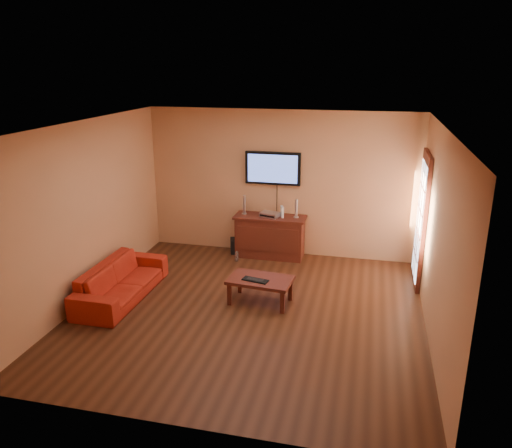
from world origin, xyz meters
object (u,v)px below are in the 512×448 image
(coffee_table, at_px, (260,282))
(speaker_left, at_px, (244,205))
(av_receiver, at_px, (270,214))
(bottle, at_px, (237,256))
(media_console, at_px, (270,236))
(television, at_px, (273,168))
(game_console, at_px, (282,212))
(subwoofer, at_px, (238,246))
(keyboard, at_px, (255,280))
(sofa, at_px, (121,275))
(speaker_right, at_px, (296,209))

(coffee_table, bearing_deg, speaker_left, 111.05)
(speaker_left, xyz_separation_m, av_receiver, (0.50, -0.05, -0.13))
(coffee_table, xyz_separation_m, bottle, (-0.79, 1.52, -0.25))
(media_console, xyz_separation_m, television, (-0.00, 0.21, 1.25))
(television, bearing_deg, speaker_left, -161.27)
(coffee_table, relative_size, game_console, 4.91)
(coffee_table, distance_m, subwoofer, 2.16)
(bottle, bearing_deg, television, 47.04)
(subwoofer, bearing_deg, keyboard, -86.32)
(television, bearing_deg, keyboard, -85.16)
(sofa, bearing_deg, game_console, -42.97)
(av_receiver, relative_size, subwoofer, 1.26)
(speaker_right, xyz_separation_m, av_receiver, (-0.48, -0.05, -0.12))
(media_console, distance_m, bottle, 0.73)
(television, height_order, subwoofer, television)
(game_console, bearing_deg, media_console, 161.62)
(television, distance_m, sofa, 3.33)
(av_receiver, relative_size, bottle, 1.73)
(subwoofer, bearing_deg, game_console, -21.94)
(speaker_right, distance_m, subwoofer, 1.38)
(subwoofer, relative_size, keyboard, 0.66)
(av_receiver, bearing_deg, bottle, -130.15)
(game_console, distance_m, subwoofer, 1.15)
(av_receiver, xyz_separation_m, game_console, (0.22, 0.02, 0.06))
(television, height_order, coffee_table, television)
(bottle, bearing_deg, speaker_right, 21.97)
(av_receiver, height_order, subwoofer, av_receiver)
(game_console, distance_m, keyboard, 2.05)
(television, xyz_separation_m, sofa, (-1.89, -2.42, -1.27))
(media_console, relative_size, coffee_table, 1.32)
(television, xyz_separation_m, keyboard, (0.19, -2.20, -1.24))
(media_console, height_order, television, television)
(speaker_right, bearing_deg, bottle, -158.03)
(coffee_table, distance_m, speaker_left, 2.17)
(coffee_table, relative_size, speaker_right, 2.92)
(speaker_right, bearing_deg, speaker_left, 179.88)
(speaker_left, bearing_deg, bottle, -95.93)
(television, relative_size, keyboard, 2.48)
(speaker_right, relative_size, subwoofer, 1.26)
(subwoofer, xyz_separation_m, keyboard, (0.83, -2.05, 0.27))
(media_console, height_order, av_receiver, av_receiver)
(television, distance_m, subwoofer, 1.64)
(sofa, distance_m, av_receiver, 2.94)
(speaker_right, relative_size, av_receiver, 1.01)
(media_console, xyz_separation_m, sofa, (-1.89, -2.21, -0.03))
(coffee_table, height_order, speaker_left, speaker_left)
(speaker_right, bearing_deg, television, 160.19)
(television, relative_size, game_console, 5.03)
(keyboard, bearing_deg, speaker_left, 108.75)
(television, bearing_deg, bottle, -132.96)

